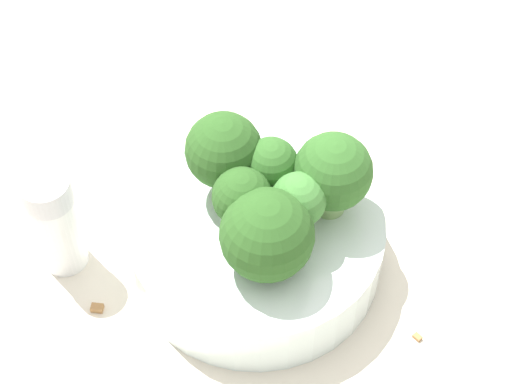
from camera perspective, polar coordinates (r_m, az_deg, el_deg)
The scene contains 11 objects.
ground_plane at distance 0.58m, azimuth 0.00°, elevation -4.60°, with size 3.00×3.00×0.00m, color beige.
bowl at distance 0.57m, azimuth 0.00°, elevation -3.37°, with size 0.17×0.17×0.04m, color silver.
broccoli_floret_0 at distance 0.54m, azimuth -2.05°, elevation 2.79°, with size 0.05×0.05×0.06m.
broccoli_floret_1 at distance 0.52m, azimuth -0.85°, elevation -0.54°, with size 0.04×0.04×0.05m.
broccoli_floret_2 at distance 0.52m, azimuth 2.85°, elevation -0.72°, with size 0.03×0.03×0.05m.
broccoli_floret_3 at distance 0.53m, azimuth 0.99°, elevation 1.65°, with size 0.03×0.03×0.05m.
broccoli_floret_4 at distance 0.53m, azimuth 5.14°, elevation 1.24°, with size 0.05×0.05×0.06m.
broccoli_floret_5 at distance 0.51m, azimuth 0.74°, elevation -2.90°, with size 0.06×0.06×0.06m.
pepper_shaker at distance 0.56m, azimuth -13.22°, elevation -1.97°, with size 0.03×0.03×0.08m.
almond_crumb_0 at distance 0.56m, azimuth 10.73°, elevation -9.42°, with size 0.01×0.00×0.01m, color olive.
almond_crumb_1 at distance 0.57m, azimuth -10.57°, elevation -7.51°, with size 0.01×0.01×0.01m, color olive.
Camera 1 is at (-0.26, 0.19, 0.48)m, focal length 60.00 mm.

